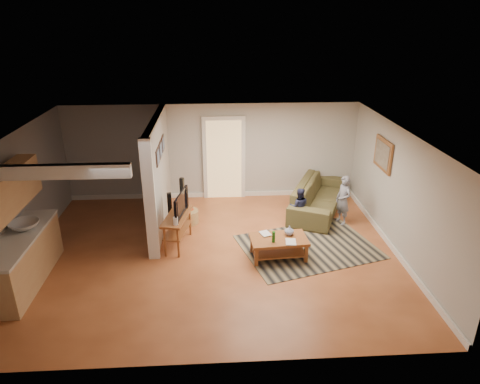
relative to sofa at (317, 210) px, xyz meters
name	(u,v)px	position (x,y,z in m)	size (l,w,h in m)	color
ground	(214,253)	(-2.60, -1.94, 0.00)	(7.50, 7.50, 0.00)	brown
room_shell	(159,181)	(-3.67, -1.52, 1.46)	(7.54, 6.02, 2.52)	#ACAAA5
area_rug	(308,247)	(-0.61, -1.80, 0.01)	(2.70, 1.98, 0.01)	black
sofa	(317,210)	(0.00, 0.00, 0.00)	(2.50, 0.98, 0.73)	brown
coffee_table	(279,242)	(-1.29, -2.16, 0.34)	(1.17, 0.74, 0.67)	brown
tv_console	(178,218)	(-3.34, -1.55, 0.64)	(0.63, 1.17, 0.96)	brown
speaker_left	(170,213)	(-3.56, -0.94, 0.47)	(0.09, 0.09, 0.95)	black
speaker_right	(183,196)	(-3.35, 0.01, 0.47)	(0.09, 0.09, 0.94)	black
toy_basket	(188,216)	(-3.20, -0.50, 0.18)	(0.48, 0.48, 0.43)	olive
child	(341,223)	(0.40, -0.73, 0.00)	(0.43, 0.28, 1.18)	slate
toddler	(298,225)	(-0.63, -0.77, 0.00)	(0.45, 0.35, 0.92)	#202344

